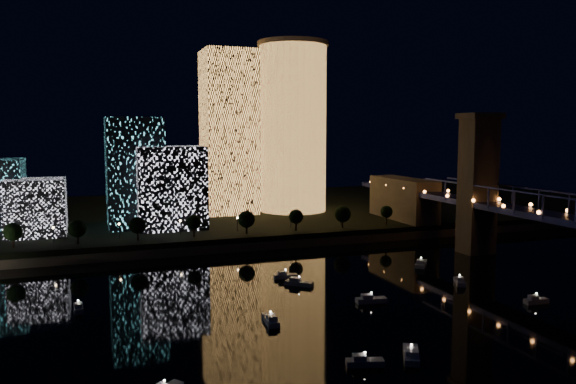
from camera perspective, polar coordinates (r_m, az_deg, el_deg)
ground at (r=139.16m, az=9.79°, el=-12.18°), size 520.00×520.00×0.00m
far_bank at (r=285.49m, az=-6.11°, el=-2.12°), size 420.00×160.00×5.00m
seawall at (r=211.65m, az=-1.16°, el=-5.29°), size 420.00×6.00×3.00m
tower_cylindrical at (r=272.07m, az=0.50°, el=6.59°), size 34.00×34.00×80.78m
tower_rectangular at (r=266.74m, az=-6.02°, el=6.03°), size 23.89×23.89×76.00m
midrise_blocks at (r=234.01m, az=-17.72°, el=0.73°), size 87.78×36.45×44.16m
motorboats at (r=143.71m, az=5.97°, el=-11.19°), size 114.33×73.02×2.78m
esplanade_trees at (r=208.47m, az=-9.71°, el=-3.05°), size 165.40×6.67×8.84m
street_lamps at (r=214.01m, az=-10.88°, el=-3.23°), size 132.70×0.70×5.65m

